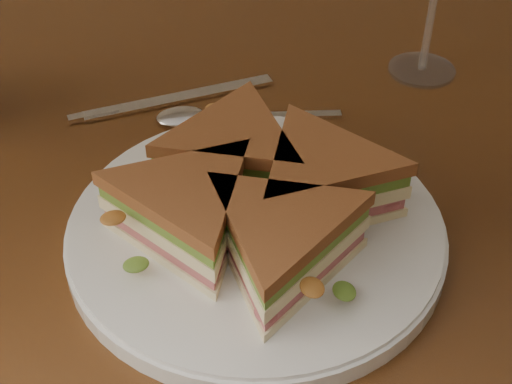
# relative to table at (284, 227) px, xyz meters

# --- Properties ---
(table) EXTENTS (1.20, 0.80, 0.75)m
(table) POSITION_rel_table_xyz_m (0.00, 0.00, 0.00)
(table) COLOR #391E0D
(table) RESTS_ON ground
(plate) EXTENTS (0.30, 0.30, 0.02)m
(plate) POSITION_rel_table_xyz_m (-0.06, -0.11, 0.11)
(plate) COLOR white
(plate) RESTS_ON table
(sandwich_wedges) EXTENTS (0.26, 0.26, 0.06)m
(sandwich_wedges) POSITION_rel_table_xyz_m (-0.06, -0.11, 0.14)
(sandwich_wedges) COLOR #F8E9B7
(sandwich_wedges) RESTS_ON plate
(crisps_mound) EXTENTS (0.09, 0.09, 0.05)m
(crisps_mound) POSITION_rel_table_xyz_m (-0.06, -0.11, 0.14)
(crisps_mound) COLOR #B45617
(crisps_mound) RESTS_ON plate
(spoon) EXTENTS (0.18, 0.05, 0.01)m
(spoon) POSITION_rel_table_xyz_m (-0.07, 0.07, 0.10)
(spoon) COLOR silver
(spoon) RESTS_ON table
(knife) EXTENTS (0.21, 0.04, 0.00)m
(knife) POSITION_rel_table_xyz_m (-0.10, 0.11, 0.10)
(knife) COLOR silver
(knife) RESTS_ON table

